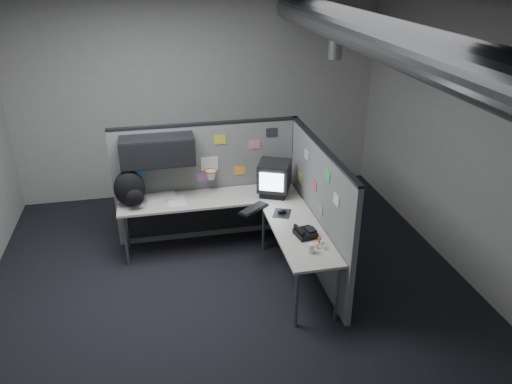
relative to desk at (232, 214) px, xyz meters
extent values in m
cube|color=black|center=(-0.15, -0.70, -0.62)|extent=(5.60, 5.60, 0.01)
cube|color=#9E9E99|center=(-0.15, 2.10, 0.99)|extent=(5.60, 0.01, 3.20)
cube|color=#9E9E99|center=(-0.15, -3.51, 0.99)|extent=(5.60, 0.01, 3.20)
cube|color=#9E9E99|center=(2.66, -0.70, 0.99)|extent=(0.01, 5.60, 3.20)
cylinder|color=slate|center=(1.25, -0.70, 2.24)|extent=(0.40, 5.49, 0.40)
cylinder|color=slate|center=(1.25, 0.10, 1.99)|extent=(0.16, 0.16, 0.30)
cube|color=slate|center=(-0.23, 0.60, 0.19)|extent=(2.43, 0.06, 1.60)
cube|color=black|center=(-0.23, 0.60, 1.00)|extent=(2.43, 0.07, 0.03)
cube|color=black|center=(0.95, 0.60, 0.19)|extent=(0.07, 0.07, 1.60)
cube|color=black|center=(-0.85, 0.40, 0.76)|extent=(0.90, 0.35, 0.35)
cube|color=black|center=(-0.85, 0.22, 0.76)|extent=(0.90, 0.02, 0.33)
cube|color=silver|center=(-0.20, 0.56, 0.47)|extent=(0.22, 0.02, 0.18)
torus|color=#D85914|center=(-0.20, 0.47, 0.41)|extent=(0.16, 0.16, 0.01)
cone|color=white|center=(-0.20, 0.47, 0.35)|extent=(0.14, 0.14, 0.11)
cube|color=#337FCC|center=(-1.10, 0.56, 0.41)|extent=(0.15, 0.01, 0.12)
cube|color=gold|center=(-0.05, 0.56, 0.79)|extent=(0.15, 0.01, 0.12)
cube|color=orange|center=(0.20, 0.56, 0.34)|extent=(0.15, 0.01, 0.12)
cube|color=#D87F7F|center=(0.40, 0.56, 0.69)|extent=(0.15, 0.01, 0.12)
cube|color=#26262D|center=(0.63, 0.56, 0.84)|extent=(0.15, 0.01, 0.12)
cube|color=#B266B2|center=(-0.30, 0.56, 0.29)|extent=(0.15, 0.01, 0.12)
cube|color=slate|center=(0.95, -0.49, 0.19)|extent=(0.06, 2.23, 1.60)
cube|color=black|center=(0.95, -0.49, 1.00)|extent=(0.07, 2.23, 0.03)
cube|color=silver|center=(0.92, -0.05, 0.74)|extent=(0.01, 0.15, 0.12)
cube|color=#CC4C4C|center=(0.92, -0.40, 0.49)|extent=(0.01, 0.15, 0.12)
cube|color=#4CB266|center=(0.92, -0.80, 0.79)|extent=(0.01, 0.15, 0.12)
cube|color=#E5D84C|center=(0.92, 0.20, 0.34)|extent=(0.01, 0.15, 0.12)
cube|color=silver|center=(0.92, -1.10, 0.64)|extent=(0.01, 0.15, 0.12)
cube|color=gray|center=(0.92, -0.65, 0.31)|extent=(0.01, 0.15, 0.12)
cube|color=#B9B5A7|center=(-0.25, 0.28, 0.10)|extent=(2.30, 0.56, 0.03)
cube|color=#B9B5A7|center=(0.63, -0.78, 0.10)|extent=(0.56, 1.55, 0.03)
cube|color=black|center=(-0.25, 0.50, -0.21)|extent=(2.18, 0.02, 0.55)
cylinder|color=gray|center=(-1.33, 0.06, -0.26)|extent=(0.04, 0.04, 0.70)
cylinder|color=gray|center=(-1.33, 0.50, -0.26)|extent=(0.04, 0.04, 0.70)
cylinder|color=gray|center=(0.41, 0.06, -0.26)|extent=(0.04, 0.04, 0.70)
cylinder|color=gray|center=(0.41, -1.48, -0.26)|extent=(0.04, 0.04, 0.70)
cylinder|color=gray|center=(0.85, -1.48, -0.26)|extent=(0.04, 0.04, 0.70)
cube|color=black|center=(0.59, 0.22, 0.15)|extent=(0.44, 0.46, 0.07)
cube|color=black|center=(0.59, 0.22, 0.37)|extent=(0.51, 0.51, 0.37)
cube|color=#D1E3F9|center=(0.51, 0.03, 0.37)|extent=(0.28, 0.13, 0.24)
cube|color=black|center=(0.23, -0.17, 0.13)|extent=(0.42, 0.38, 0.03)
cube|color=black|center=(0.23, -0.17, 0.15)|extent=(0.38, 0.34, 0.01)
cube|color=black|center=(0.55, -0.33, 0.12)|extent=(0.28, 0.30, 0.01)
ellipsoid|color=black|center=(0.55, -0.33, 0.15)|extent=(0.14, 0.12, 0.05)
cube|color=black|center=(0.67, -0.89, 0.15)|extent=(0.24, 0.26, 0.06)
cylinder|color=black|center=(0.60, -0.89, 0.20)|extent=(0.08, 0.21, 0.05)
cube|color=black|center=(0.73, -0.89, 0.19)|extent=(0.11, 0.14, 0.02)
cylinder|color=silver|center=(0.78, -1.14, 0.15)|extent=(0.05, 0.05, 0.07)
cylinder|color=silver|center=(0.71, -1.16, 0.15)|extent=(0.05, 0.05, 0.06)
cylinder|color=silver|center=(0.79, -1.21, 0.14)|extent=(0.04, 0.04, 0.05)
cylinder|color=#D85914|center=(0.77, -1.08, 0.15)|extent=(0.05, 0.05, 0.07)
cylinder|color=white|center=(0.63, -1.23, 0.17)|extent=(0.10, 0.10, 0.10)
cube|color=white|center=(-0.67, 0.27, 0.12)|extent=(0.23, 0.31, 0.00)
cube|color=white|center=(-0.93, 0.41, 0.12)|extent=(0.23, 0.31, 0.00)
cube|color=white|center=(-1.18, 0.30, 0.12)|extent=(0.23, 0.31, 0.00)
cube|color=white|center=(-0.78, 0.47, 0.13)|extent=(0.23, 0.31, 0.00)
ellipsoid|color=black|center=(-1.22, 0.27, 0.35)|extent=(0.39, 0.29, 0.46)
ellipsoid|color=black|center=(-1.16, 0.12, 0.29)|extent=(0.21, 0.13, 0.21)
camera|label=1|loc=(-0.85, -5.44, 2.94)|focal=35.00mm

